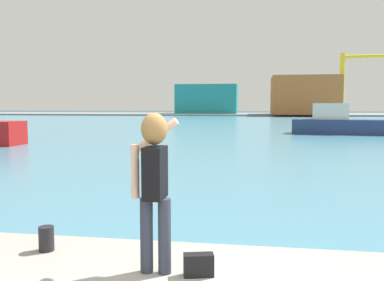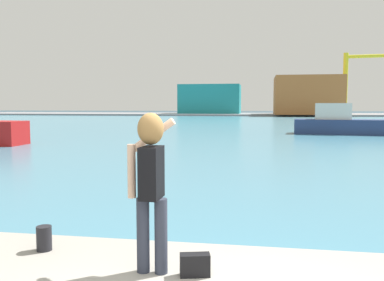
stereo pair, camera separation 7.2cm
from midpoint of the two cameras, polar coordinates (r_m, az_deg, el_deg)
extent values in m
plane|color=#334751|center=(53.26, 8.67, 2.42)|extent=(220.00, 220.00, 0.00)
cube|color=teal|center=(55.26, 8.68, 2.52)|extent=(140.00, 100.00, 0.02)
cube|color=gray|center=(95.24, 8.82, 3.62)|extent=(140.00, 20.00, 0.38)
cylinder|color=#2D3342|center=(4.58, -6.81, -12.99)|extent=(0.14, 0.14, 0.82)
cylinder|color=#2D3342|center=(4.53, -4.31, -13.16)|extent=(0.14, 0.14, 0.82)
cube|color=black|center=(4.39, -5.65, -4.49)|extent=(0.21, 0.35, 0.56)
sphere|color=#E0B293|center=(4.34, -5.70, 1.51)|extent=(0.22, 0.22, 0.22)
ellipsoid|color=olive|center=(4.32, -5.77, 1.63)|extent=(0.28, 0.26, 0.34)
cylinder|color=#E0B293|center=(4.45, -8.40, -4.26)|extent=(0.09, 0.09, 0.58)
cylinder|color=#E0B293|center=(4.57, -5.50, 0.68)|extent=(0.53, 0.10, 0.40)
cube|color=black|center=(4.68, -5.10, 2.87)|extent=(0.01, 0.07, 0.14)
cube|color=black|center=(4.55, 0.45, -16.96)|extent=(0.34, 0.21, 0.24)
cylinder|color=black|center=(5.57, -20.00, -12.74)|extent=(0.19, 0.19, 0.31)
cube|color=navy|center=(34.25, 20.22, 1.81)|extent=(7.93, 3.33, 1.16)
cube|color=silver|center=(34.16, 18.67, 3.88)|extent=(2.90, 2.10, 1.27)
cube|color=teal|center=(95.47, 2.13, 5.78)|extent=(13.86, 8.67, 6.62)
cube|color=#B26633|center=(89.81, 15.32, 6.07)|extent=(13.46, 12.72, 7.88)
cylinder|color=yellow|center=(91.35, 20.15, 7.42)|extent=(1.00, 1.00, 12.68)
cylinder|color=yellow|center=(92.31, 23.22, 10.75)|extent=(9.44, 1.69, 0.70)
camera|label=1|loc=(0.04, -90.22, -0.02)|focal=38.25mm
camera|label=2|loc=(0.04, 89.78, 0.02)|focal=38.25mm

